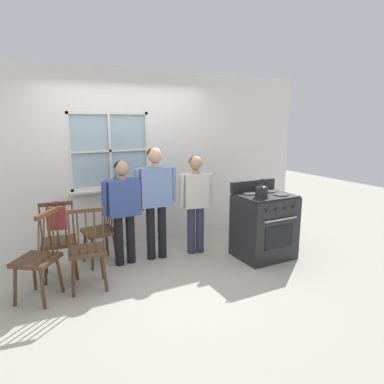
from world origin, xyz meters
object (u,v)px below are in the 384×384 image
object	(u,v)px
person_teen_center	(156,192)
chair_near_stove	(38,260)
chair_by_window	(59,243)
potted_plant	(115,183)
kettle	(262,191)
chair_near_wall	(101,231)
person_elderly_left	(123,203)
handbag	(56,218)
chair_center_cluster	(87,251)
person_adult_right	(196,196)
stove	(264,225)

from	to	relation	value
person_teen_center	chair_near_stove	bearing A→B (deg)	-155.12
chair_by_window	potted_plant	bearing A→B (deg)	-136.55
kettle	chair_near_wall	bearing A→B (deg)	153.40
person_elderly_left	person_teen_center	size ratio (longest dim) A/B	0.90
handbag	chair_near_wall	bearing A→B (deg)	37.48
chair_by_window	handbag	size ratio (longest dim) A/B	3.31
chair_by_window	person_teen_center	world-z (taller)	person_teen_center
chair_near_stove	chair_by_window	bearing A→B (deg)	-173.17
chair_center_cluster	person_adult_right	xyz separation A→B (m)	(1.65, 0.41, 0.40)
person_teen_center	potted_plant	distance (m)	0.77
person_elderly_left	potted_plant	size ratio (longest dim) A/B	5.31
person_elderly_left	kettle	world-z (taller)	person_elderly_left
chair_near_stove	potted_plant	distance (m)	1.76
stove	chair_near_stove	bearing A→B (deg)	176.82
chair_near_stove	person_adult_right	world-z (taller)	person_adult_right
chair_by_window	stove	size ratio (longest dim) A/B	0.94
chair_center_cluster	handbag	bearing A→B (deg)	-31.81
stove	chair_by_window	bearing A→B (deg)	166.79
chair_by_window	person_elderly_left	size ratio (longest dim) A/B	0.71
person_elderly_left	chair_by_window	bearing A→B (deg)	179.28
chair_near_wall	potted_plant	bearing A→B (deg)	136.40
person_elderly_left	handbag	distance (m)	0.91
chair_near_wall	handbag	bearing A→B (deg)	-58.91
person_elderly_left	person_adult_right	world-z (taller)	person_adult_right
chair_by_window	stove	xyz separation A→B (m)	(2.70, -0.63, 0.01)
chair_by_window	person_elderly_left	distance (m)	0.94
kettle	handbag	world-z (taller)	kettle
person_elderly_left	chair_near_stove	bearing A→B (deg)	-158.83
stove	handbag	xyz separation A→B (m)	(-2.73, 0.40, 0.37)
stove	person_teen_center	bearing A→B (deg)	154.79
chair_by_window	potted_plant	distance (m)	1.28
person_teen_center	person_elderly_left	bearing A→B (deg)	-174.35
chair_near_stove	person_elderly_left	world-z (taller)	person_elderly_left
chair_center_cluster	stove	world-z (taller)	stove
chair_by_window	potted_plant	xyz separation A→B (m)	(0.92, 0.70, 0.56)
potted_plant	chair_by_window	bearing A→B (deg)	-143.04
stove	potted_plant	distance (m)	2.29
person_teen_center	kettle	distance (m)	1.46
chair_near_stove	potted_plant	world-z (taller)	potted_plant
person_teen_center	stove	bearing A→B (deg)	-17.70
chair_near_wall	person_adult_right	xyz separation A→B (m)	(1.34, -0.27, 0.40)
chair_near_wall	kettle	bearing A→B (deg)	57.01
chair_near_stove	chair_near_wall	bearing A→B (deg)	166.29
chair_near_stove	person_adult_right	size ratio (longest dim) A/B	0.70
chair_center_cluster	potted_plant	bearing A→B (deg)	-112.82
chair_near_wall	chair_center_cluster	xyz separation A→B (m)	(-0.31, -0.68, 0.00)
chair_near_wall	person_elderly_left	distance (m)	0.52
person_teen_center	person_adult_right	bearing A→B (deg)	0.63
chair_near_wall	chair_near_stove	distance (m)	1.08
chair_center_cluster	person_adult_right	world-z (taller)	person_adult_right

